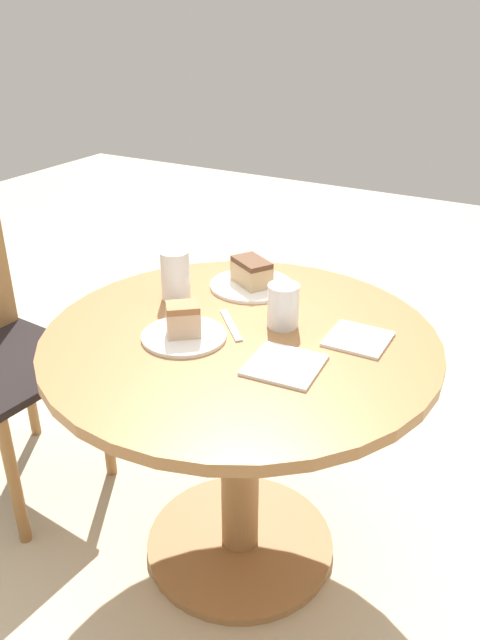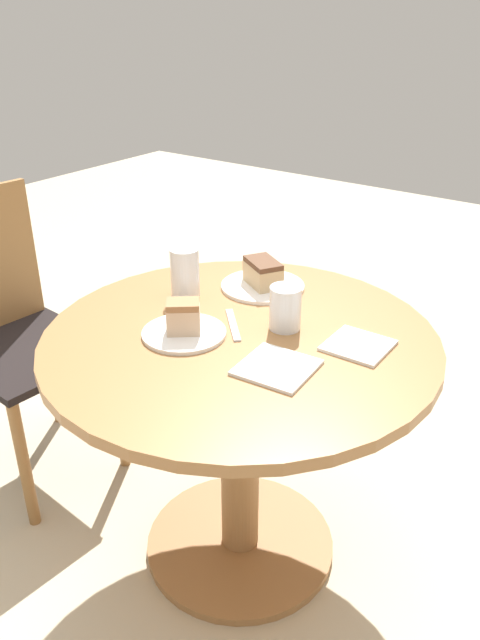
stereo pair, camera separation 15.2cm
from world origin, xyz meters
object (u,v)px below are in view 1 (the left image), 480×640
glass_lemonade (283,308)px  plate_far (251,285)px  plate_near (184,336)px  cake_slice_far (252,272)px  glass_water (175,278)px  cake_slice_near (183,319)px

glass_lemonade → plate_far: bearing=46.7°
plate_near → plate_far: bearing=0.5°
cake_slice_far → plate_near: bearing=-179.5°
plate_near → glass_water: glass_water is taller
cake_slice_near → plate_far: bearing=0.5°
cake_slice_far → glass_lemonade: (-0.17, -0.18, 0.00)m
plate_near → glass_water: (0.18, 0.15, 0.06)m
glass_lemonade → glass_water: glass_water is taller
cake_slice_near → glass_water: glass_water is taller
plate_far → glass_water: glass_water is taller
plate_near → glass_lemonade: glass_lemonade is taller
plate_near → cake_slice_near: bearing=0.0°
plate_far → glass_lemonade: glass_lemonade is taller
plate_near → glass_water: bearing=39.3°
glass_lemonade → plate_near: bearing=134.3°
cake_slice_near → glass_water: bearing=39.3°
cake_slice_far → glass_water: glass_water is taller
plate_far → cake_slice_far: bearing=153.4°
cake_slice_near → cake_slice_far: (0.35, 0.00, -0.00)m
cake_slice_far → glass_water: 0.22m
glass_lemonade → glass_water: 0.33m
plate_far → cake_slice_near: bearing=-179.5°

